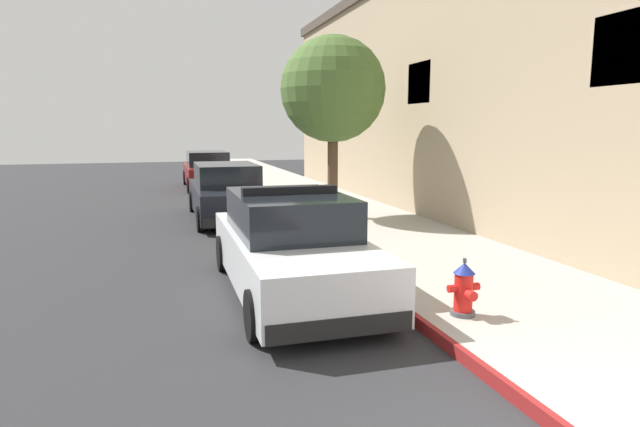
% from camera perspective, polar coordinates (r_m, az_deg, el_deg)
% --- Properties ---
extents(ground_plane, '(30.27, 60.00, 0.20)m').
position_cam_1_polar(ground_plane, '(12.70, -20.67, -3.66)').
color(ground_plane, '#2B2B2D').
extents(sidewalk_pavement, '(3.67, 60.00, 0.16)m').
position_cam_1_polar(sidewalk_pavement, '(13.57, 5.41, -1.55)').
color(sidewalk_pavement, '#ADA89E').
rests_on(sidewalk_pavement, ground).
extents(curb_painted_edge, '(0.08, 60.00, 0.16)m').
position_cam_1_polar(curb_painted_edge, '(13.00, -2.30, -1.99)').
color(curb_painted_edge, maroon).
rests_on(curb_painted_edge, ground).
extents(storefront_building, '(5.70, 24.67, 7.22)m').
position_cam_1_polar(storefront_building, '(16.68, 18.98, 12.20)').
color(storefront_building, tan).
rests_on(storefront_building, ground).
extents(police_cruiser, '(1.94, 4.84, 1.68)m').
position_cam_1_polar(police_cruiser, '(8.40, -3.08, -3.51)').
color(police_cruiser, white).
rests_on(police_cruiser, ground).
extents(parked_car_silver_ahead, '(1.94, 4.84, 1.56)m').
position_cam_1_polar(parked_car_silver_ahead, '(15.48, -9.80, 2.15)').
color(parked_car_silver_ahead, black).
rests_on(parked_car_silver_ahead, ground).
extents(parked_car_dark_far, '(1.94, 4.84, 1.56)m').
position_cam_1_polar(parked_car_dark_far, '(23.68, -11.79, 4.46)').
color(parked_car_dark_far, maroon).
rests_on(parked_car_dark_far, ground).
extents(fire_hydrant, '(0.44, 0.40, 0.76)m').
position_cam_1_polar(fire_hydrant, '(7.28, 14.98, -7.75)').
color(fire_hydrant, '#4C4C51').
rests_on(fire_hydrant, sidewalk_pavement).
extents(street_tree, '(2.80, 2.80, 4.82)m').
position_cam_1_polar(street_tree, '(14.63, 1.38, 12.94)').
color(street_tree, brown).
rests_on(street_tree, sidewalk_pavement).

